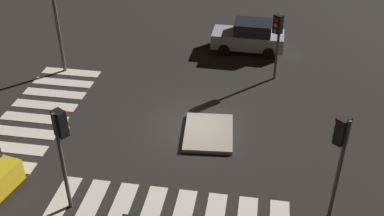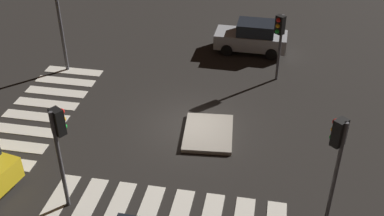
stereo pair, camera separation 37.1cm
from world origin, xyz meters
name	(u,v)px [view 2 (the right image)]	position (x,y,z in m)	size (l,w,h in m)	color
ground_plane	(192,126)	(0.00, 0.00, 0.00)	(80.00, 80.00, 0.00)	black
traffic_island	(208,133)	(0.50, 0.84, 0.09)	(3.04, 2.39, 0.18)	gray
car_silver	(252,37)	(-8.42, 2.03, 0.91)	(2.08, 4.29, 1.85)	#9EA0A5
traffic_light_north	(337,146)	(4.64, 5.65, 3.15)	(0.54, 0.53, 4.15)	#47474C
traffic_light_east	(59,135)	(5.66, -3.48, 3.11)	(0.53, 0.54, 4.09)	#47474C
traffic_light_west	(280,32)	(-5.08, 3.56, 2.77)	(0.53, 0.54, 3.66)	#47474C
crosswalk_near	(41,110)	(0.00, -7.45, 0.01)	(8.75, 3.20, 0.02)	silver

